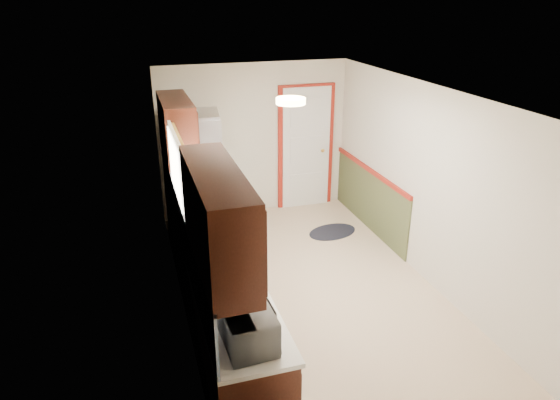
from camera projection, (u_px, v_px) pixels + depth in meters
room_shell at (309, 197)px, 5.69m from camera, size 3.20×5.20×2.52m
kitchen_run at (208, 255)px, 5.24m from camera, size 0.63×4.00×2.20m
back_wall_trim at (319, 158)px, 8.02m from camera, size 1.12×2.30×2.08m
ceiling_fixture at (291, 101)px, 4.98m from camera, size 0.30×0.30×0.06m
microwave at (248, 322)px, 3.67m from camera, size 0.32×0.55×0.36m
refrigerator at (196, 173)px, 7.33m from camera, size 0.83×0.80×1.80m
rug at (332, 232)px, 7.56m from camera, size 0.86×0.66×0.01m
cooktop at (197, 205)px, 6.12m from camera, size 0.47×0.57×0.02m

